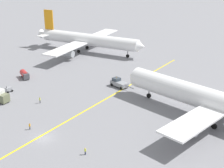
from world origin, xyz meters
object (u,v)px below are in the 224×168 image
at_px(gse_fuel_bowser_stubby, 25,74).
at_px(ground_crew_wing_walker_right, 30,126).
at_px(gse_gpu_cart_small, 8,89).
at_px(ground_crew_marshaller_foreground, 40,100).
at_px(pushback_tug, 119,83).
at_px(airliner_at_gate_left, 88,40).
at_px(ground_crew_ramp_agent_by_cones, 85,151).
at_px(airliner_being_pushed, 212,101).

height_order(gse_fuel_bowser_stubby, ground_crew_wing_walker_right, gse_fuel_bowser_stubby).
bearing_deg(gse_gpu_cart_small, ground_crew_marshaller_foreground, -6.42).
relative_size(pushback_tug, ground_crew_wing_walker_right, 5.49).
xyz_separation_m(gse_gpu_cart_small, gse_fuel_bowser_stubby, (-3.91, 11.00, 0.54)).
height_order(airliner_at_gate_left, ground_crew_ramp_agent_by_cones, airliner_at_gate_left).
relative_size(pushback_tug, gse_gpu_cart_small, 3.83).
xyz_separation_m(airliner_at_gate_left, airliner_being_pushed, (59.40, -36.30, -0.00)).
bearing_deg(gse_gpu_cart_small, airliner_at_gate_left, 94.14).
distance_m(gse_fuel_bowser_stubby, ground_crew_marshaller_foreground, 21.26).
bearing_deg(gse_gpu_cart_small, gse_fuel_bowser_stubby, 109.56).
bearing_deg(airliner_at_gate_left, airliner_being_pushed, -31.43).
bearing_deg(ground_crew_wing_walker_right, airliner_at_gate_left, 111.68).
relative_size(gse_fuel_bowser_stubby, ground_crew_marshaller_foreground, 2.97).
relative_size(airliner_being_pushed, ground_crew_marshaller_foreground, 29.48).
xyz_separation_m(airliner_at_gate_left, gse_gpu_cart_small, (3.45, -47.65, -4.24)).
bearing_deg(gse_fuel_bowser_stubby, ground_crew_wing_walker_right, -44.98).
bearing_deg(ground_crew_wing_walker_right, gse_gpu_cart_small, 146.52).
distance_m(gse_fuel_bowser_stubby, ground_crew_ramp_agent_by_cones, 49.84).
height_order(airliner_at_gate_left, gse_gpu_cart_small, airliner_at_gate_left).
height_order(airliner_at_gate_left, ground_crew_wing_walker_right, airliner_at_gate_left).
distance_m(airliner_being_pushed, ground_crew_wing_walker_right, 43.30).
height_order(airliner_being_pushed, ground_crew_wing_walker_right, airliner_being_pushed).
xyz_separation_m(airliner_at_gate_left, pushback_tug, (29.59, -28.01, -3.82)).
xyz_separation_m(gse_fuel_bowser_stubby, ground_crew_marshaller_foreground, (17.19, -12.50, -0.42)).
bearing_deg(ground_crew_wing_walker_right, ground_crew_ramp_agent_by_cones, -7.70).
bearing_deg(gse_gpu_cart_small, airliner_being_pushed, 11.47).
distance_m(gse_gpu_cart_small, ground_crew_ramp_agent_by_cones, 41.17).
relative_size(gse_fuel_bowser_stubby, ground_crew_wing_walker_right, 3.23).
height_order(pushback_tug, ground_crew_ramp_agent_by_cones, pushback_tug).
distance_m(airliner_at_gate_left, ground_crew_wing_walker_right, 66.36).
xyz_separation_m(pushback_tug, gse_fuel_bowser_stubby, (-30.05, -8.64, 0.12)).
xyz_separation_m(pushback_tug, ground_crew_wing_walker_right, (-5.13, -33.54, -0.38)).
distance_m(pushback_tug, ground_crew_marshaller_foreground, 24.74).
distance_m(airliner_being_pushed, ground_crew_marshaller_foreground, 44.74).
distance_m(pushback_tug, gse_fuel_bowser_stubby, 31.26).
bearing_deg(airliner_at_gate_left, pushback_tug, -43.43).
height_order(gse_gpu_cart_small, ground_crew_ramp_agent_by_cones, gse_gpu_cart_small).
distance_m(airliner_at_gate_left, gse_gpu_cart_small, 47.96).
distance_m(pushback_tug, ground_crew_wing_walker_right, 33.93).
xyz_separation_m(ground_crew_wing_walker_right, ground_crew_marshaller_foreground, (-7.73, 12.40, 0.08)).
bearing_deg(ground_crew_marshaller_foreground, ground_crew_ramp_agent_by_cones, -30.85).
bearing_deg(airliner_being_pushed, gse_fuel_bowser_stubby, -179.67).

